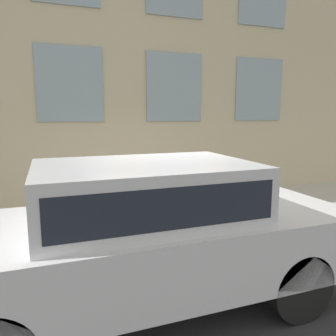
% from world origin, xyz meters
% --- Properties ---
extents(ground_plane, '(80.00, 80.00, 0.00)m').
position_xyz_m(ground_plane, '(0.00, 0.00, 0.00)').
color(ground_plane, '#2D2D30').
extents(sidewalk, '(3.08, 60.00, 0.16)m').
position_xyz_m(sidewalk, '(1.54, 0.00, 0.08)').
color(sidewalk, '#B2ADA3').
rests_on(sidewalk, ground_plane).
extents(building_facade, '(0.33, 40.00, 8.56)m').
position_xyz_m(building_facade, '(3.23, 0.00, 4.28)').
color(building_facade, '#C6B793').
rests_on(building_facade, ground_plane).
extents(fire_hydrant, '(0.29, 0.42, 0.84)m').
position_xyz_m(fire_hydrant, '(0.65, 0.06, 0.59)').
color(fire_hydrant, gray).
rests_on(fire_hydrant, sidewalk).
extents(person, '(0.34, 0.23, 1.41)m').
position_xyz_m(person, '(0.77, -0.50, 1.01)').
color(person, '#726651').
rests_on(person, sidewalk).
extents(parked_car_silver_near, '(1.85, 4.97, 1.75)m').
position_xyz_m(parked_car_silver_near, '(-1.31, 0.81, 0.98)').
color(parked_car_silver_near, black).
rests_on(parked_car_silver_near, ground_plane).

